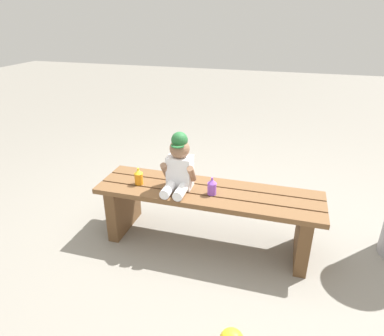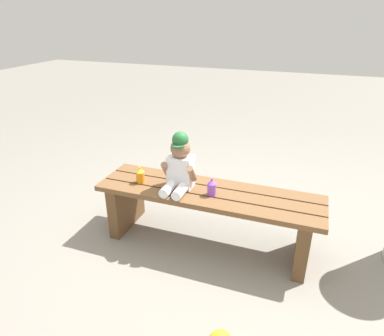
{
  "view_description": "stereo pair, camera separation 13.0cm",
  "coord_description": "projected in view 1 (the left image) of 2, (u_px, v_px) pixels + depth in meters",
  "views": [
    {
      "loc": [
        0.47,
        -2.01,
        1.56
      ],
      "look_at": [
        -0.1,
        -0.05,
        0.61
      ],
      "focal_mm": 31.84,
      "sensor_mm": 36.0,
      "label": 1
    },
    {
      "loc": [
        0.59,
        -1.97,
        1.56
      ],
      "look_at": [
        -0.1,
        -0.05,
        0.61
      ],
      "focal_mm": 31.84,
      "sensor_mm": 36.0,
      "label": 2
    }
  ],
  "objects": [
    {
      "name": "park_bench",
      "position": [
        208.0,
        207.0,
        2.4
      ],
      "size": [
        1.56,
        0.42,
        0.43
      ],
      "color": "brown",
      "rests_on": "ground_plane"
    },
    {
      "name": "sippy_cup_left",
      "position": [
        139.0,
        177.0,
        2.41
      ],
      "size": [
        0.06,
        0.06,
        0.12
      ],
      "color": "orange",
      "rests_on": "park_bench"
    },
    {
      "name": "child_figure",
      "position": [
        179.0,
        165.0,
        2.31
      ],
      "size": [
        0.23,
        0.27,
        0.4
      ],
      "color": "white",
      "rests_on": "park_bench"
    },
    {
      "name": "ground_plane",
      "position": [
        207.0,
        241.0,
        2.53
      ],
      "size": [
        16.0,
        16.0,
        0.0
      ],
      "primitive_type": "plane",
      "color": "gray"
    },
    {
      "name": "sippy_cup_right",
      "position": [
        212.0,
        186.0,
        2.28
      ],
      "size": [
        0.06,
        0.06,
        0.12
      ],
      "color": "#8C4CCC",
      "rests_on": "park_bench"
    }
  ]
}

